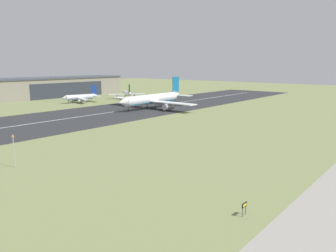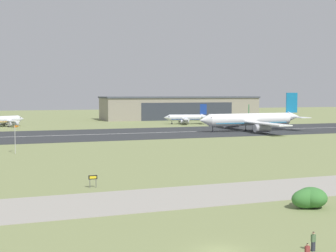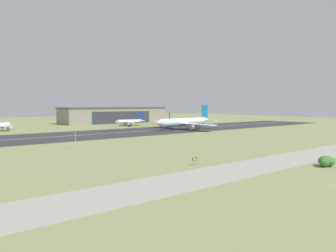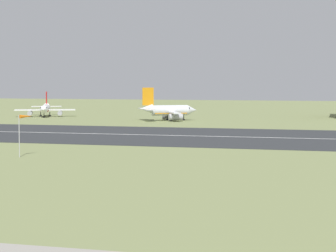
{
  "view_description": "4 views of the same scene",
  "coord_description": "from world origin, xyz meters",
  "px_view_note": "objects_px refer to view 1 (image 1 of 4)",
  "views": [
    {
      "loc": [
        -45.67,
        13.7,
        21.11
      ],
      "look_at": [
        23.37,
        70.84,
        4.21
      ],
      "focal_mm": 35.0,
      "sensor_mm": 36.0,
      "label": 1
    },
    {
      "loc": [
        -18.33,
        -37.45,
        14.33
      ],
      "look_at": [
        21.27,
        73.84,
        6.19
      ],
      "focal_mm": 50.0,
      "sensor_mm": 36.0,
      "label": 2
    },
    {
      "loc": [
        -62.14,
        -24.48,
        15.08
      ],
      "look_at": [
        28.71,
        84.09,
        5.74
      ],
      "focal_mm": 35.0,
      "sensor_mm": 36.0,
      "label": 3
    },
    {
      "loc": [
        34.3,
        -14.45,
        12.29
      ],
      "look_at": [
        10.11,
        76.32,
        5.72
      ],
      "focal_mm": 70.0,
      "sensor_mm": 36.0,
      "label": 4
    }
  ],
  "objects_px": {
    "airplane_landing": "(152,99)",
    "windsock_pole": "(13,138)",
    "airplane_parked_far_east": "(127,94)",
    "runway_sign": "(244,206)",
    "airplane_parked_centre": "(80,97)"
  },
  "relations": [
    {
      "from": "airplane_landing",
      "to": "airplane_parked_centre",
      "type": "height_order",
      "value": "airplane_landing"
    },
    {
      "from": "airplane_landing",
      "to": "airplane_parked_centre",
      "type": "bearing_deg",
      "value": 99.51
    },
    {
      "from": "airplane_parked_far_east",
      "to": "airplane_parked_centre",
      "type": "bearing_deg",
      "value": 172.04
    },
    {
      "from": "windsock_pole",
      "to": "runway_sign",
      "type": "distance_m",
      "value": 49.3
    },
    {
      "from": "airplane_parked_far_east",
      "to": "runway_sign",
      "type": "relative_size",
      "value": 10.63
    },
    {
      "from": "airplane_parked_centre",
      "to": "runway_sign",
      "type": "bearing_deg",
      "value": -117.13
    },
    {
      "from": "airplane_parked_centre",
      "to": "runway_sign",
      "type": "distance_m",
      "value": 152.0
    },
    {
      "from": "airplane_landing",
      "to": "windsock_pole",
      "type": "bearing_deg",
      "value": -155.34
    },
    {
      "from": "airplane_landing",
      "to": "windsock_pole",
      "type": "distance_m",
      "value": 95.49
    },
    {
      "from": "airplane_parked_centre",
      "to": "runway_sign",
      "type": "height_order",
      "value": "airplane_parked_centre"
    },
    {
      "from": "airplane_landing",
      "to": "windsock_pole",
      "type": "relative_size",
      "value": 7.6
    },
    {
      "from": "airplane_parked_far_east",
      "to": "windsock_pole",
      "type": "relative_size",
      "value": 3.0
    },
    {
      "from": "runway_sign",
      "to": "airplane_parked_far_east",
      "type": "bearing_deg",
      "value": 52.34
    },
    {
      "from": "windsock_pole",
      "to": "runway_sign",
      "type": "xyz_separation_m",
      "value": [
        9.53,
        -48.14,
        -4.67
      ]
    },
    {
      "from": "airplane_parked_far_east",
      "to": "runway_sign",
      "type": "xyz_separation_m",
      "value": [
        -100.96,
        -130.84,
        -1.69
      ]
    }
  ]
}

